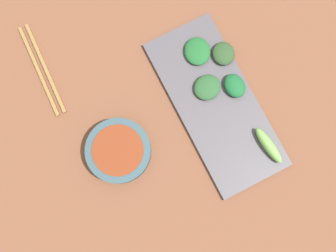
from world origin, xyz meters
name	(u,v)px	position (x,y,z in m)	size (l,w,h in m)	color
tabletop	(181,110)	(0.00, 0.00, 0.01)	(2.10, 2.10, 0.02)	brown
sauce_bowl	(119,151)	(-0.17, -0.02, 0.04)	(0.14, 0.14, 0.04)	#324C57
serving_plate	(216,104)	(0.07, -0.03, 0.03)	(0.17, 0.40, 0.01)	#4B4850
broccoli_stalk_0	(269,146)	(0.13, -0.16, 0.05)	(0.02, 0.09, 0.03)	#71B151
broccoli_leafy_1	(207,87)	(0.07, 0.01, 0.04)	(0.06, 0.06, 0.02)	#27542D
broccoli_leafy_2	(235,86)	(0.13, -0.01, 0.04)	(0.04, 0.06, 0.02)	#195D2E
broccoli_leafy_3	(197,51)	(0.09, 0.10, 0.04)	(0.06, 0.07, 0.02)	#1E5D2B
broccoli_leafy_4	(224,54)	(0.14, 0.07, 0.04)	(0.05, 0.06, 0.02)	#294726
chopsticks	(42,70)	(-0.24, 0.23, 0.02)	(0.03, 0.23, 0.01)	olive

